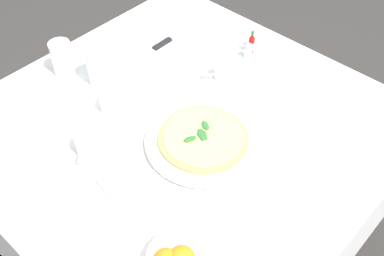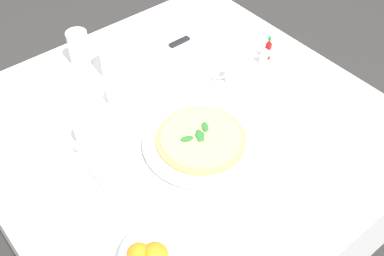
{
  "view_description": "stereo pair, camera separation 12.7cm",
  "coord_description": "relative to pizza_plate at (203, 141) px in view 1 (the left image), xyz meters",
  "views": [
    {
      "loc": [
        -0.66,
        -0.65,
        1.67
      ],
      "look_at": [
        -0.01,
        -0.05,
        0.75
      ],
      "focal_mm": 43.85,
      "sensor_mm": 36.0,
      "label": 1
    },
    {
      "loc": [
        -0.57,
        -0.73,
        1.67
      ],
      "look_at": [
        -0.01,
        -0.05,
        0.75
      ],
      "focal_mm": 43.85,
      "sensor_mm": 36.0,
      "label": 2
    }
  ],
  "objects": [
    {
      "name": "menu_card",
      "position": [
        -0.28,
        0.04,
        0.02
      ],
      "size": [
        0.01,
        0.09,
        0.06
      ],
      "rotation": [
        0.0,
        0.0,
        4.64
      ],
      "color": "white",
      "rests_on": "dining_table"
    },
    {
      "name": "pepper_shaker",
      "position": [
        0.38,
        0.14,
        0.01
      ],
      "size": [
        0.03,
        0.03,
        0.06
      ],
      "color": "white",
      "rests_on": "dining_table"
    },
    {
      "name": "ground_plane",
      "position": [
        0.02,
        0.1,
        -0.74
      ],
      "size": [
        8.0,
        8.0,
        0.0
      ],
      "primitive_type": "plane",
      "color": "#33302D"
    },
    {
      "name": "salt_shaker",
      "position": [
        0.44,
        0.16,
        0.01
      ],
      "size": [
        0.03,
        0.03,
        0.06
      ],
      "color": "white",
      "rests_on": "dining_table"
    },
    {
      "name": "pizza",
      "position": [
        -0.0,
        0.0,
        0.01
      ],
      "size": [
        0.24,
        0.24,
        0.02
      ],
      "color": "#DBAD60",
      "rests_on": "pizza_plate"
    },
    {
      "name": "water_glass_far_right",
      "position": [
        -0.07,
        0.52,
        0.04
      ],
      "size": [
        0.07,
        0.07,
        0.11
      ],
      "color": "white",
      "rests_on": "dining_table"
    },
    {
      "name": "pizza_plate",
      "position": [
        0.0,
        0.0,
        0.0
      ],
      "size": [
        0.31,
        0.31,
        0.02
      ],
      "color": "white",
      "rests_on": "dining_table"
    },
    {
      "name": "coffee_cup_center_back",
      "position": [
        -0.07,
        0.28,
        0.02
      ],
      "size": [
        0.13,
        0.13,
        0.06
      ],
      "color": "white",
      "rests_on": "dining_table"
    },
    {
      "name": "coffee_cup_left_edge",
      "position": [
        0.25,
        0.13,
        0.02
      ],
      "size": [
        0.13,
        0.13,
        0.06
      ],
      "color": "white",
      "rests_on": "dining_table"
    },
    {
      "name": "coffee_cup_far_left",
      "position": [
        -0.22,
        0.2,
        0.02
      ],
      "size": [
        0.13,
        0.13,
        0.07
      ],
      "color": "white",
      "rests_on": "dining_table"
    },
    {
      "name": "dinner_knife",
      "position": [
        0.27,
        0.38,
        0.01
      ],
      "size": [
        0.2,
        0.02,
        0.01
      ],
      "rotation": [
        0.0,
        0.0,
        -0.0
      ],
      "color": "silver",
      "rests_on": "napkin_folded"
    },
    {
      "name": "hot_sauce_bottle",
      "position": [
        0.41,
        0.15,
        0.02
      ],
      "size": [
        0.02,
        0.02,
        0.08
      ],
      "color": "#B7140F",
      "rests_on": "dining_table"
    },
    {
      "name": "water_glass_near_right",
      "position": [
        -0.02,
        0.4,
        0.05
      ],
      "size": [
        0.07,
        0.07,
        0.13
      ],
      "color": "white",
      "rests_on": "dining_table"
    },
    {
      "name": "dining_table",
      "position": [
        0.02,
        0.1,
        -0.14
      ],
      "size": [
        1.08,
        1.08,
        0.73
      ],
      "color": "white",
      "rests_on": "ground_plane"
    },
    {
      "name": "napkin_folded",
      "position": [
        0.27,
        0.38,
        -0.0
      ],
      "size": [
        0.22,
        0.14,
        0.02
      ],
      "rotation": [
        0.0,
        0.0,
        -0.04
      ],
      "color": "white",
      "rests_on": "dining_table"
    }
  ]
}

